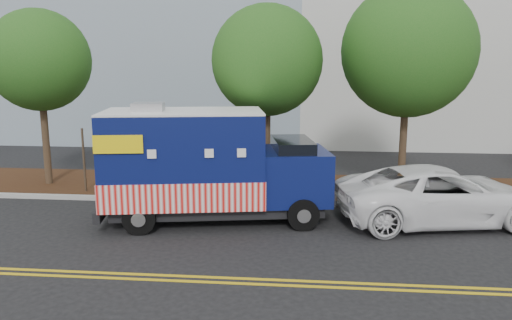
# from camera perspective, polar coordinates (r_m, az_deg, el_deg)

# --- Properties ---
(ground) EXTENTS (120.00, 120.00, 0.00)m
(ground) POSITION_cam_1_polar(r_m,az_deg,el_deg) (15.41, -2.98, -6.44)
(ground) COLOR black
(ground) RESTS_ON ground
(curb) EXTENTS (120.00, 0.18, 0.15)m
(curb) POSITION_cam_1_polar(r_m,az_deg,el_deg) (16.72, -2.27, -4.76)
(curb) COLOR #9E9E99
(curb) RESTS_ON ground
(mulch_strip) EXTENTS (120.00, 4.00, 0.15)m
(mulch_strip) POSITION_cam_1_polar(r_m,az_deg,el_deg) (18.73, -1.40, -3.02)
(mulch_strip) COLOR black
(mulch_strip) RESTS_ON ground
(centerline_near) EXTENTS (120.00, 0.10, 0.01)m
(centerline_near) POSITION_cam_1_polar(r_m,az_deg,el_deg) (11.31, -6.38, -13.13)
(centerline_near) COLOR gold
(centerline_near) RESTS_ON ground
(centerline_far) EXTENTS (120.00, 0.10, 0.01)m
(centerline_far) POSITION_cam_1_polar(r_m,az_deg,el_deg) (11.08, -6.65, -13.65)
(centerline_far) COLOR gold
(centerline_far) RESTS_ON ground
(tree_a) EXTENTS (3.67, 3.67, 6.55)m
(tree_a) POSITION_cam_1_polar(r_m,az_deg,el_deg) (19.96, -23.52, 10.37)
(tree_a) COLOR #38281C
(tree_a) RESTS_ON ground
(tree_b) EXTENTS (3.81, 3.81, 6.61)m
(tree_b) POSITION_cam_1_polar(r_m,az_deg,el_deg) (17.38, 1.27, 11.27)
(tree_b) COLOR #38281C
(tree_b) RESTS_ON ground
(tree_c) EXTENTS (4.59, 4.59, 7.33)m
(tree_c) POSITION_cam_1_polar(r_m,az_deg,el_deg) (18.31, 17.00, 11.82)
(tree_c) COLOR #38281C
(tree_c) RESTS_ON ground
(sign_post) EXTENTS (0.06, 0.06, 2.40)m
(sign_post) POSITION_cam_1_polar(r_m,az_deg,el_deg) (18.51, -19.05, -0.24)
(sign_post) COLOR #473828
(sign_post) RESTS_ON ground
(food_truck) EXTENTS (6.98, 3.55, 3.51)m
(food_truck) POSITION_cam_1_polar(r_m,az_deg,el_deg) (14.69, -5.91, -0.93)
(food_truck) COLOR black
(food_truck) RESTS_ON ground
(white_car) EXTENTS (6.39, 3.82, 1.66)m
(white_car) POSITION_cam_1_polar(r_m,az_deg,el_deg) (15.56, 20.34, -3.77)
(white_car) COLOR white
(white_car) RESTS_ON ground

